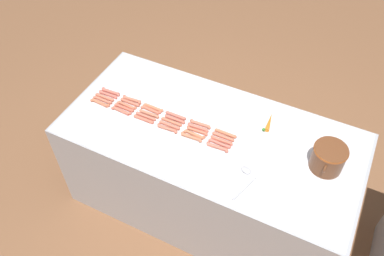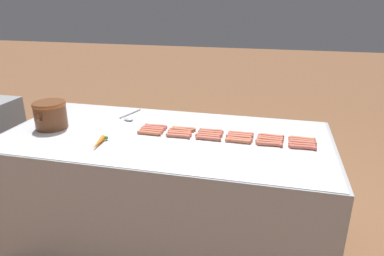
% 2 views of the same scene
% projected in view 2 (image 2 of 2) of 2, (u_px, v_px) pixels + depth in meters
% --- Properties ---
extents(ground_plane, '(20.00, 20.00, 0.00)m').
position_uv_depth(ground_plane, '(168.00, 247.00, 2.45)').
color(ground_plane, brown).
extents(griddle_counter, '(0.96, 2.02, 0.85)m').
position_uv_depth(griddle_counter, '(167.00, 194.00, 2.30)').
color(griddle_counter, '#ADAFB5').
rests_on(griddle_counter, ground_plane).
extents(hot_dog_0, '(0.03, 0.16, 0.02)m').
position_uv_depth(hot_dog_0, '(302.00, 147.00, 1.95)').
color(hot_dog_0, '#D76754').
rests_on(hot_dog_0, griddle_counter).
extents(hot_dog_1, '(0.03, 0.16, 0.02)m').
position_uv_depth(hot_dog_1, '(269.00, 144.00, 1.99)').
color(hot_dog_1, '#CD6A50').
rests_on(hot_dog_1, griddle_counter).
extents(hot_dog_2, '(0.03, 0.16, 0.02)m').
position_uv_depth(hot_dog_2, '(238.00, 141.00, 2.03)').
color(hot_dog_2, '#D6704C').
rests_on(hot_dog_2, griddle_counter).
extents(hot_dog_3, '(0.02, 0.16, 0.02)m').
position_uv_depth(hot_dog_3, '(208.00, 138.00, 2.06)').
color(hot_dog_3, '#CD6855').
rests_on(hot_dog_3, griddle_counter).
extents(hot_dog_4, '(0.03, 0.16, 0.02)m').
position_uv_depth(hot_dog_4, '(178.00, 136.00, 2.10)').
color(hot_dog_4, '#C96D52').
rests_on(hot_dog_4, griddle_counter).
extents(hot_dog_5, '(0.02, 0.16, 0.02)m').
position_uv_depth(hot_dog_5, '(149.00, 133.00, 2.14)').
color(hot_dog_5, '#D5704C').
rests_on(hot_dog_5, griddle_counter).
extents(hot_dog_6, '(0.03, 0.16, 0.02)m').
position_uv_depth(hot_dog_6, '(302.00, 145.00, 1.97)').
color(hot_dog_6, '#D16656').
rests_on(hot_dog_6, griddle_counter).
extents(hot_dog_7, '(0.02, 0.16, 0.02)m').
position_uv_depth(hot_dog_7, '(269.00, 142.00, 2.01)').
color(hot_dog_7, '#CD6B52').
rests_on(hot_dog_7, griddle_counter).
extents(hot_dog_8, '(0.03, 0.16, 0.02)m').
position_uv_depth(hot_dog_8, '(239.00, 139.00, 2.05)').
color(hot_dog_8, '#D5694F').
rests_on(hot_dog_8, griddle_counter).
extents(hot_dog_9, '(0.03, 0.16, 0.02)m').
position_uv_depth(hot_dog_9, '(208.00, 136.00, 2.10)').
color(hot_dog_9, '#CD6450').
rests_on(hot_dog_9, griddle_counter).
extents(hot_dog_10, '(0.03, 0.16, 0.02)m').
position_uv_depth(hot_dog_10, '(180.00, 134.00, 2.13)').
color(hot_dog_10, '#D66652').
rests_on(hot_dog_10, griddle_counter).
extents(hot_dog_11, '(0.02, 0.16, 0.02)m').
position_uv_depth(hot_dog_11, '(151.00, 131.00, 2.17)').
color(hot_dog_11, '#D66B51').
rests_on(hot_dog_11, griddle_counter).
extents(hot_dog_12, '(0.02, 0.16, 0.02)m').
position_uv_depth(hot_dog_12, '(303.00, 143.00, 2.01)').
color(hot_dog_12, '#D56F53').
rests_on(hot_dog_12, griddle_counter).
extents(hot_dog_13, '(0.03, 0.16, 0.02)m').
position_uv_depth(hot_dog_13, '(270.00, 140.00, 2.05)').
color(hot_dog_13, '#D26B4E').
rests_on(hot_dog_13, griddle_counter).
extents(hot_dog_14, '(0.03, 0.16, 0.02)m').
position_uv_depth(hot_dog_14, '(239.00, 137.00, 2.09)').
color(hot_dog_14, '#CB7154').
rests_on(hot_dog_14, griddle_counter).
extents(hot_dog_15, '(0.02, 0.16, 0.02)m').
position_uv_depth(hot_dog_15, '(210.00, 134.00, 2.12)').
color(hot_dog_15, '#D06C4E').
rests_on(hot_dog_15, griddle_counter).
extents(hot_dog_16, '(0.03, 0.16, 0.02)m').
position_uv_depth(hot_dog_16, '(180.00, 132.00, 2.16)').
color(hot_dog_16, '#D4694C').
rests_on(hot_dog_16, griddle_counter).
extents(hot_dog_17, '(0.03, 0.16, 0.02)m').
position_uv_depth(hot_dog_17, '(152.00, 129.00, 2.21)').
color(hot_dog_17, '#D5644D').
rests_on(hot_dog_17, griddle_counter).
extents(hot_dog_18, '(0.03, 0.16, 0.02)m').
position_uv_depth(hot_dog_18, '(302.00, 141.00, 2.03)').
color(hot_dog_18, '#C96D53').
rests_on(hot_dog_18, griddle_counter).
extents(hot_dog_19, '(0.03, 0.16, 0.02)m').
position_uv_depth(hot_dog_19, '(271.00, 138.00, 2.07)').
color(hot_dog_19, '#D1634C').
rests_on(hot_dog_19, griddle_counter).
extents(hot_dog_20, '(0.02, 0.16, 0.02)m').
position_uv_depth(hot_dog_20, '(241.00, 135.00, 2.11)').
color(hot_dog_20, '#D26D56').
rests_on(hot_dog_20, griddle_counter).
extents(hot_dog_21, '(0.02, 0.16, 0.02)m').
position_uv_depth(hot_dog_21, '(210.00, 132.00, 2.15)').
color(hot_dog_21, '#CD6A53').
rests_on(hot_dog_21, griddle_counter).
extents(hot_dog_22, '(0.03, 0.16, 0.02)m').
position_uv_depth(hot_dog_22, '(182.00, 130.00, 2.19)').
color(hot_dog_22, '#CA714D').
rests_on(hot_dog_22, griddle_counter).
extents(hot_dog_23, '(0.03, 0.16, 0.02)m').
position_uv_depth(hot_dog_23, '(154.00, 128.00, 2.23)').
color(hot_dog_23, '#CB6756').
rests_on(hot_dog_23, griddle_counter).
extents(hot_dog_24, '(0.03, 0.16, 0.02)m').
position_uv_depth(hot_dog_24, '(302.00, 139.00, 2.06)').
color(hot_dog_24, '#D7704D').
rests_on(hot_dog_24, griddle_counter).
extents(hot_dog_25, '(0.03, 0.16, 0.02)m').
position_uv_depth(hot_dog_25, '(271.00, 136.00, 2.10)').
color(hot_dog_25, '#D86951').
rests_on(hot_dog_25, griddle_counter).
extents(hot_dog_26, '(0.02, 0.16, 0.02)m').
position_uv_depth(hot_dog_26, '(241.00, 133.00, 2.14)').
color(hot_dog_26, '#D8664E').
rests_on(hot_dog_26, griddle_counter).
extents(hot_dog_27, '(0.03, 0.16, 0.02)m').
position_uv_depth(hot_dog_27, '(211.00, 131.00, 2.18)').
color(hot_dog_27, '#CB6850').
rests_on(hot_dog_27, griddle_counter).
extents(hot_dog_28, '(0.03, 0.16, 0.02)m').
position_uv_depth(hot_dog_28, '(184.00, 128.00, 2.22)').
color(hot_dog_28, '#CB714F').
rests_on(hot_dog_28, griddle_counter).
extents(hot_dog_29, '(0.03, 0.16, 0.02)m').
position_uv_depth(hot_dog_29, '(156.00, 126.00, 2.26)').
color(hot_dog_29, '#D16B55').
rests_on(hot_dog_29, griddle_counter).
extents(bean_pot, '(0.26, 0.21, 0.17)m').
position_uv_depth(bean_pot, '(50.00, 114.00, 2.23)').
color(bean_pot, brown).
rests_on(bean_pot, griddle_counter).
extents(serving_spoon, '(0.27, 0.12, 0.02)m').
position_uv_depth(serving_spoon, '(129.00, 117.00, 2.43)').
color(serving_spoon, '#B7B7BC').
rests_on(serving_spoon, griddle_counter).
extents(carrot, '(0.18, 0.05, 0.03)m').
position_uv_depth(carrot, '(98.00, 143.00, 1.99)').
color(carrot, orange).
rests_on(carrot, griddle_counter).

